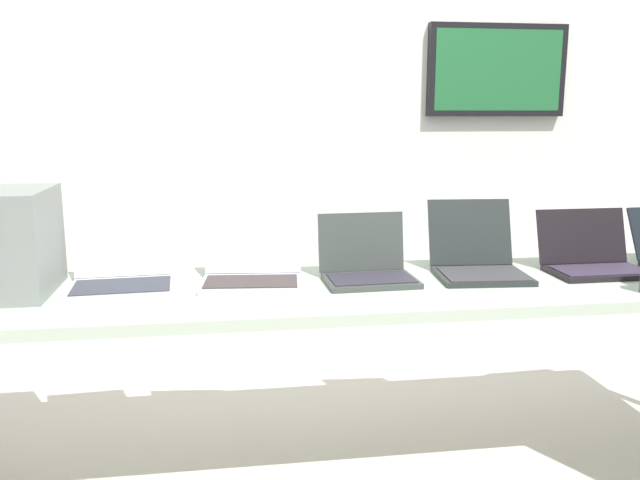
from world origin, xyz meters
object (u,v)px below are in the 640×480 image
Objects in this scene: workbench at (368,297)px; laptop_station_3 at (477,259)px; laptop_station_4 at (593,258)px; laptop_station_1 at (252,268)px; laptop_station_0 at (123,270)px; laptop_station_2 at (367,265)px.

workbench is 0.46m from laptop_station_3.
laptop_station_3 is 1.02× the size of laptop_station_4.
laptop_station_1 is 1.01× the size of laptop_station_3.
laptop_station_4 is at bearing -1.29° from laptop_station_1.
laptop_station_0 is 0.46m from laptop_station_1.
laptop_station_3 is (1.32, -0.02, 0.01)m from laptop_station_0.
laptop_station_0 reaches higher than laptop_station_1.
laptop_station_1 is at bearing 167.70° from workbench.
laptop_station_4 is (0.90, 0.00, -0.00)m from laptop_station_2.
laptop_station_0 is 0.88m from laptop_station_2.
laptop_station_3 is (0.44, 0.03, 0.01)m from laptop_station_2.
laptop_station_0 is at bearing 178.57° from laptop_station_4.
workbench is at bearing -12.30° from laptop_station_1.
laptop_station_4 is at bearing -1.43° from laptop_station_0.
laptop_station_0 is 1.32m from laptop_station_3.
laptop_station_4 is (1.32, -0.03, 0.00)m from laptop_station_1.
workbench is 0.89m from laptop_station_0.
laptop_station_2 is at bearing -179.70° from laptop_station_4.
laptop_station_0 is 1.05× the size of laptop_station_4.
laptop_station_1 is at bearing -1.82° from laptop_station_0.
laptop_station_2 is 0.90m from laptop_station_4.
laptop_station_3 reaches higher than workbench.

